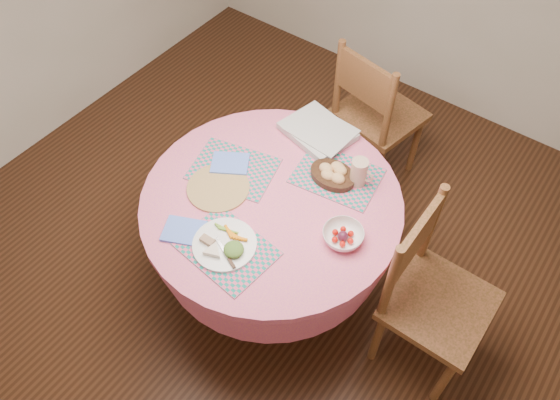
{
  "coord_description": "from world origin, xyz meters",
  "views": [
    {
      "loc": [
        0.98,
        -1.25,
        2.75
      ],
      "look_at": [
        0.05,
        0.0,
        0.78
      ],
      "focal_mm": 35.0,
      "sensor_mm": 36.0,
      "label": 1
    }
  ],
  "objects": [
    {
      "name": "placemat_left",
      "position": [
        -0.26,
        0.04,
        0.75
      ],
      "size": [
        0.46,
        0.39,
        0.01
      ],
      "primitive_type": "cube",
      "rotation": [
        0.0,
        0.0,
        0.24
      ],
      "color": "#167C6F",
      "rests_on": "dining_table"
    },
    {
      "name": "newspaper_stack",
      "position": [
        -0.06,
        0.48,
        0.78
      ],
      "size": [
        0.39,
        0.34,
        0.04
      ],
      "rotation": [
        0.0,
        0.0,
        -0.23
      ],
      "color": "silver",
      "rests_on": "dining_table"
    },
    {
      "name": "chair_right",
      "position": [
        0.81,
        0.13,
        0.52
      ],
      "size": [
        0.45,
        0.47,
        1.01
      ],
      "rotation": [
        0.0,
        0.0,
        1.57
      ],
      "color": "brown",
      "rests_on": "ground"
    },
    {
      "name": "chair_back",
      "position": [
        -0.01,
        1.04,
        0.52
      ],
      "size": [
        0.54,
        0.52,
        1.0
      ],
      "rotation": [
        0.0,
        0.0,
        2.94
      ],
      "color": "brown",
      "rests_on": "ground"
    },
    {
      "name": "ground",
      "position": [
        0.0,
        0.0,
        0.0
      ],
      "size": [
        4.0,
        4.0,
        0.0
      ],
      "primitive_type": "plane",
      "color": "#331C0F",
      "rests_on": "ground"
    },
    {
      "name": "napkin_near",
      "position": [
        -0.2,
        -0.38,
        0.76
      ],
      "size": [
        0.22,
        0.2,
        0.01
      ],
      "primitive_type": "cube",
      "rotation": [
        0.0,
        0.0,
        0.43
      ],
      "color": "#5B7EEA",
      "rests_on": "dining_table"
    },
    {
      "name": "placemat_back",
      "position": [
        0.17,
        0.3,
        0.75
      ],
      "size": [
        0.44,
        0.35,
        0.01
      ],
      "primitive_type": "cube",
      "rotation": [
        0.0,
        0.0,
        0.14
      ],
      "color": "#167C6F",
      "rests_on": "dining_table"
    },
    {
      "name": "napkin_far",
      "position": [
        -0.29,
        0.05,
        0.76
      ],
      "size": [
        0.23,
        0.21,
        0.01
      ],
      "primitive_type": "cube",
      "rotation": [
        0.0,
        0.0,
        0.55
      ],
      "color": "#5B7EEA",
      "rests_on": "placemat_left"
    },
    {
      "name": "placemat_front",
      "position": [
        0.01,
        -0.34,
        0.75
      ],
      "size": [
        0.43,
        0.34,
        0.01
      ],
      "primitive_type": "cube",
      "rotation": [
        0.0,
        0.0,
        -0.11
      ],
      "color": "#167C6F",
      "rests_on": "dining_table"
    },
    {
      "name": "dining_table",
      "position": [
        0.0,
        0.0,
        0.56
      ],
      "size": [
        1.24,
        1.24,
        0.75
      ],
      "color": "#ED6E7E",
      "rests_on": "ground"
    },
    {
      "name": "room_envelope",
      "position": [
        0.0,
        0.0,
        1.71
      ],
      "size": [
        4.01,
        4.01,
        2.71
      ],
      "color": "silver",
      "rests_on": "ground"
    },
    {
      "name": "bread_bowl",
      "position": [
        0.16,
        0.28,
        0.79
      ],
      "size": [
        0.23,
        0.23,
        0.08
      ],
      "color": "black",
      "rests_on": "placemat_back"
    },
    {
      "name": "fruit_bowl",
      "position": [
        0.39,
        0.0,
        0.78
      ],
      "size": [
        0.24,
        0.24,
        0.06
      ],
      "rotation": [
        0.0,
        0.0,
        -0.37
      ],
      "color": "white",
      "rests_on": "dining_table"
    },
    {
      "name": "wicker_trivet",
      "position": [
        -0.24,
        -0.1,
        0.76
      ],
      "size": [
        0.3,
        0.3,
        0.01
      ],
      "primitive_type": "cylinder",
      "color": "olive",
      "rests_on": "dining_table"
    },
    {
      "name": "dinner_plate",
      "position": [
        0.0,
        -0.34,
        0.77
      ],
      "size": [
        0.28,
        0.28,
        0.05
      ],
      "rotation": [
        0.0,
        0.0,
        0.03
      ],
      "color": "white",
      "rests_on": "placemat_front"
    },
    {
      "name": "latte_mug",
      "position": [
        0.27,
        0.32,
        0.83
      ],
      "size": [
        0.12,
        0.08,
        0.14
      ],
      "color": "tan",
      "rests_on": "placemat_back"
    }
  ]
}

